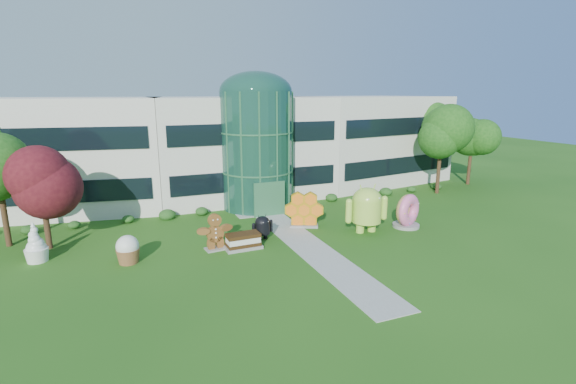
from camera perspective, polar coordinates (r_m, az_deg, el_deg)
name	(u,v)px	position (r m, az deg, el deg)	size (l,w,h in m)	color
ground	(319,254)	(26.04, 4.26, -8.52)	(140.00, 140.00, 0.00)	#215114
building	(238,146)	(41.34, -6.88, 6.31)	(46.00, 15.00, 9.30)	beige
atrium	(257,151)	(35.61, -4.28, 5.63)	(6.00, 6.00, 9.80)	#194738
walkway	(305,244)	(27.71, 2.40, -7.06)	(2.40, 20.00, 0.04)	#9E9E93
tree_red	(44,203)	(30.17, -30.43, -1.32)	(4.00, 4.00, 6.00)	#3F0C14
trees_backdrop	(253,157)	(36.65, -4.75, 4.74)	(52.00, 8.00, 8.40)	#174812
android_green	(367,206)	(29.97, 10.73, -1.90)	(3.37, 2.25, 3.82)	#ACDA46
android_black	(262,226)	(28.36, -3.52, -4.62)	(1.65, 1.11, 1.88)	black
donut	(407,210)	(31.91, 15.94, -2.44)	(2.44, 1.17, 2.54)	#EE5A9D
gingerbread	(215,232)	(26.76, -9.95, -5.35)	(2.59, 1.00, 2.39)	brown
ice_cream_sandwich	(243,241)	(26.85, -6.15, -6.69)	(2.31, 1.16, 1.03)	black
honeycomb	(304,211)	(30.82, 2.21, -2.62)	(3.05, 1.09, 2.39)	orange
froyo	(35,242)	(28.67, -31.28, -5.88)	(1.40, 1.40, 2.40)	white
cupcake	(128,249)	(26.21, -21.07, -7.31)	(1.40, 1.40, 1.68)	white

